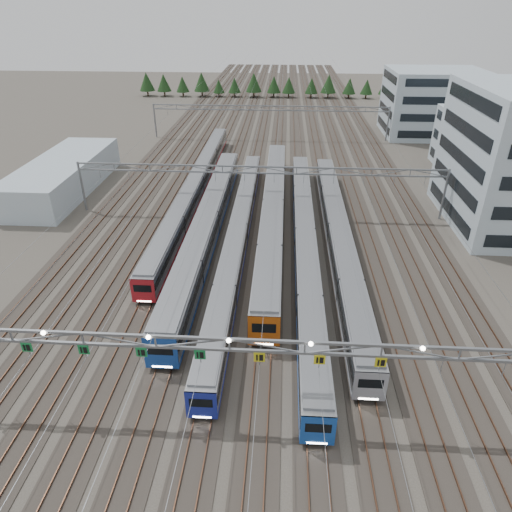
# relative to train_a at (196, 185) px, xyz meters

# --- Properties ---
(ground) EXTENTS (400.00, 400.00, 0.00)m
(ground) POSITION_rel_train_a_xyz_m (11.25, -46.97, -2.00)
(ground) COLOR #47423A
(ground) RESTS_ON ground
(track_bed) EXTENTS (54.00, 260.00, 5.42)m
(track_bed) POSITION_rel_train_a_xyz_m (11.25, 53.03, -0.51)
(track_bed) COLOR #2D2823
(track_bed) RESTS_ON ground
(train_a) EXTENTS (2.69, 65.55, 3.50)m
(train_a) POSITION_rel_train_a_xyz_m (0.00, 0.00, 0.00)
(train_a) COLOR black
(train_a) RESTS_ON ground
(train_b) EXTENTS (3.11, 54.62, 4.06)m
(train_b) POSITION_rel_train_a_xyz_m (4.50, -15.57, 0.28)
(train_b) COLOR black
(train_b) RESTS_ON ground
(train_c) EXTENTS (2.55, 60.89, 3.32)m
(train_c) POSITION_rel_train_a_xyz_m (9.00, -17.76, -0.09)
(train_c) COLOR black
(train_c) RESTS_ON ground
(train_d) EXTENTS (3.11, 57.07, 4.06)m
(train_d) POSITION_rel_train_a_xyz_m (13.50, -10.67, 0.28)
(train_d) COLOR black
(train_d) RESTS_ON ground
(train_e) EXTENTS (2.65, 62.44, 3.45)m
(train_e) POSITION_rel_train_a_xyz_m (18.00, -18.88, -0.03)
(train_e) COLOR black
(train_e) RESTS_ON ground
(train_f) EXTENTS (2.79, 56.00, 3.63)m
(train_f) POSITION_rel_train_a_xyz_m (22.50, -17.50, 0.07)
(train_f) COLOR black
(train_f) RESTS_ON ground
(gantry_near) EXTENTS (56.36, 0.61, 8.08)m
(gantry_near) POSITION_rel_train_a_xyz_m (11.20, -47.09, 5.09)
(gantry_near) COLOR gray
(gantry_near) RESTS_ON ground
(gantry_mid) EXTENTS (56.36, 0.36, 8.00)m
(gantry_mid) POSITION_rel_train_a_xyz_m (11.25, -6.97, 4.39)
(gantry_mid) COLOR gray
(gantry_mid) RESTS_ON ground
(gantry_far) EXTENTS (56.36, 0.36, 8.00)m
(gantry_far) POSITION_rel_train_a_xyz_m (11.25, 38.03, 4.39)
(gantry_far) COLOR gray
(gantry_far) RESTS_ON ground
(depot_bldg_mid) EXTENTS (14.00, 16.00, 11.32)m
(depot_bldg_mid) POSITION_rel_train_a_xyz_m (52.72, 16.64, 3.66)
(depot_bldg_mid) COLOR #ABBFCD
(depot_bldg_mid) RESTS_ON ground
(depot_bldg_north) EXTENTS (22.00, 18.00, 15.28)m
(depot_bldg_north) POSITION_rel_train_a_xyz_m (50.79, 45.09, 5.64)
(depot_bldg_north) COLOR #ABBFCD
(depot_bldg_north) RESTS_ON ground
(west_shed) EXTENTS (10.00, 30.00, 5.36)m
(west_shed) POSITION_rel_train_a_xyz_m (-23.83, 1.55, 0.68)
(west_shed) COLOR #ABBFCD
(west_shed) RESTS_ON ground
(treeline) EXTENTS (93.80, 5.60, 7.02)m
(treeline) POSITION_rel_train_a_xyz_m (10.35, 92.21, 2.23)
(treeline) COLOR #332114
(treeline) RESTS_ON ground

